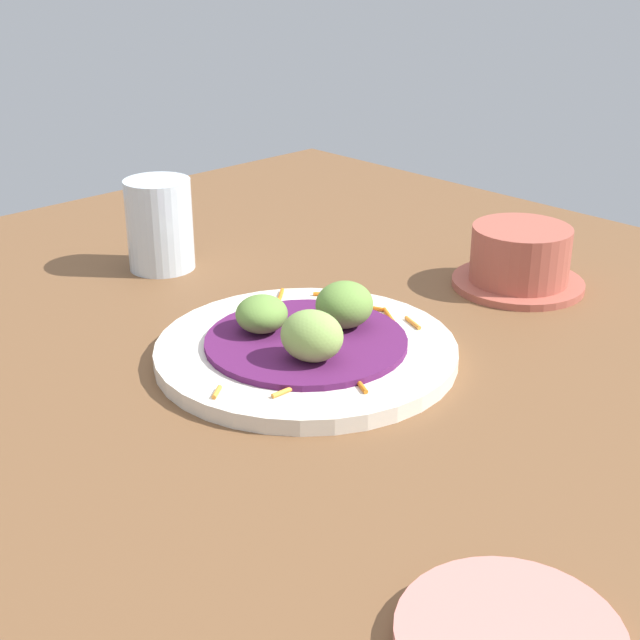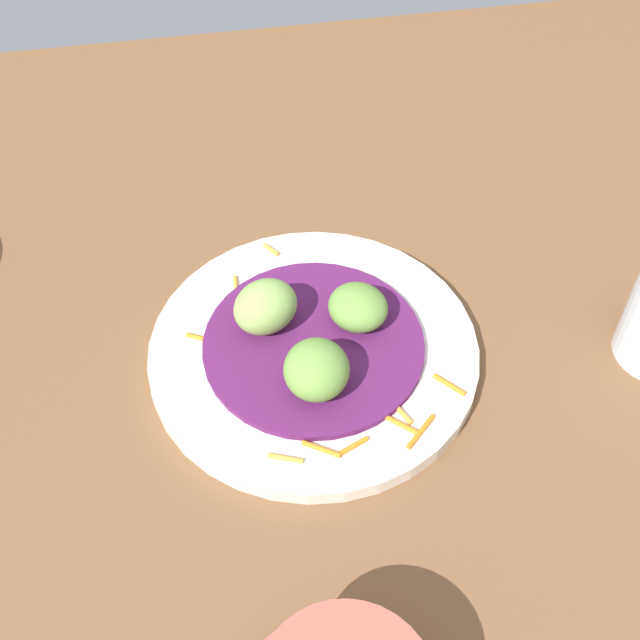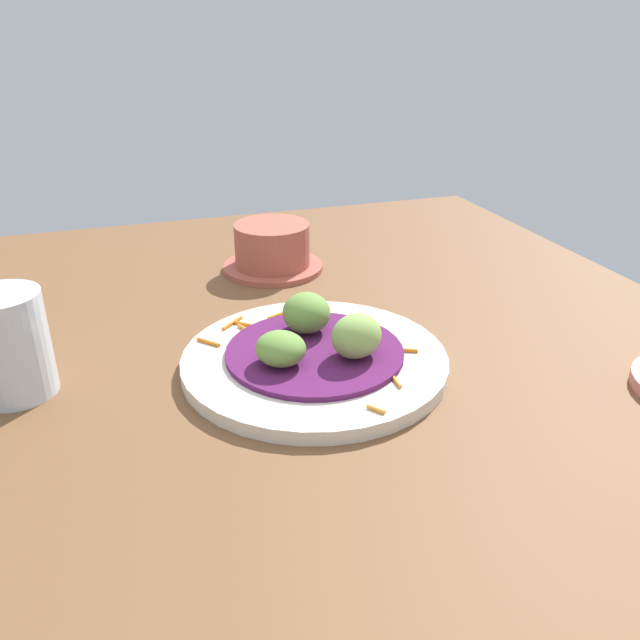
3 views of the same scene
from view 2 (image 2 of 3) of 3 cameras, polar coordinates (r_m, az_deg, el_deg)
The scene contains 7 objects.
table_surface at distance 71.84cm, azimuth 4.51°, elevation -4.32°, with size 110.00×110.00×2.00cm, color brown.
main_plate at distance 71.47cm, azimuth -0.43°, elevation -2.19°, with size 27.58×27.58×1.46cm, color silver.
cabbage_bed at distance 70.66cm, azimuth -0.43°, elevation -1.67°, with size 18.46×18.46×0.59cm, color #51194C.
carrot_garnish at distance 67.81cm, azimuth 1.51°, elevation -4.98°, with size 21.63×23.73×0.40cm.
guac_scoop_left at distance 70.11cm, azimuth -3.68°, elevation 0.90°, with size 5.49×4.62×4.51cm, color #84A851.
guac_scoop_center at distance 66.01cm, azimuth -0.24°, elevation -3.34°, with size 5.45×5.18×4.33cm, color olive.
guac_scoop_right at distance 70.79cm, azimuth 2.56°, elevation 0.86°, with size 4.81×5.11×3.32cm, color olive.
Camera 2 is at (12.74, 40.38, 59.04)cm, focal length 47.75 mm.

